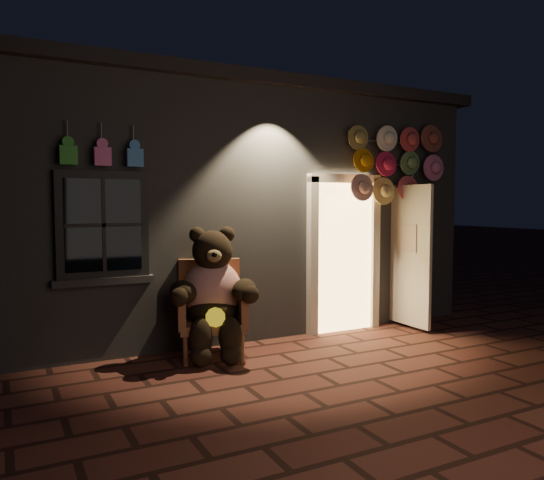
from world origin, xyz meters
TOP-DOWN VIEW (x-y plane):
  - ground at (0.00, 0.00)m, footprint 60.00×60.00m
  - shop_building at (0.00, 3.99)m, footprint 7.30×5.95m
  - wicker_armchair at (-0.74, 1.16)m, footprint 0.92×0.87m
  - teddy_bear at (-0.77, 1.02)m, footprint 1.05×0.95m
  - hat_rack at (2.10, 1.28)m, footprint 1.64×0.22m

SIDE VIEW (x-z plane):
  - ground at x=0.00m, z-range 0.00..0.00m
  - wicker_armchair at x=-0.74m, z-range 0.00..1.12m
  - teddy_bear at x=-0.77m, z-range 0.01..1.52m
  - shop_building at x=0.00m, z-range -0.02..3.49m
  - hat_rack at x=2.10m, z-range 0.90..3.80m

